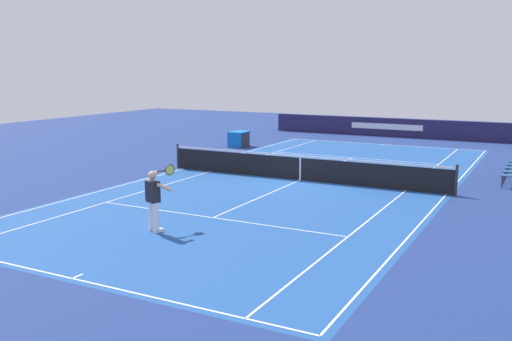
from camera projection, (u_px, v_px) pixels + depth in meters
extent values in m
plane|color=navy|center=(300.00, 180.00, 22.12)|extent=(60.00, 60.00, 0.00)
cube|color=#1E4C93|center=(300.00, 180.00, 22.12)|extent=(24.20, 11.40, 0.00)
cube|color=white|center=(72.00, 278.00, 11.76)|extent=(0.05, 11.00, 0.01)
cube|color=white|center=(383.00, 144.00, 32.48)|extent=(0.05, 11.00, 0.01)
cube|color=white|center=(184.00, 169.00, 24.64)|extent=(23.80, 0.05, 0.01)
cube|color=white|center=(446.00, 194.00, 19.60)|extent=(23.80, 0.05, 0.01)
cube|color=white|center=(211.00, 171.00, 24.00)|extent=(23.80, 0.05, 0.01)
cube|color=white|center=(406.00, 190.00, 20.23)|extent=(23.80, 0.05, 0.01)
cube|color=white|center=(213.00, 218.00, 16.55)|extent=(0.05, 8.22, 0.01)
cube|color=white|center=(352.00, 158.00, 27.69)|extent=(0.05, 8.22, 0.01)
cube|color=white|center=(300.00, 180.00, 22.12)|extent=(12.80, 0.05, 0.01)
cube|color=white|center=(77.00, 276.00, 11.89)|extent=(0.30, 0.05, 0.01)
cube|color=white|center=(382.00, 145.00, 32.35)|extent=(0.30, 0.05, 0.01)
cylinder|color=#2D2D33|center=(178.00, 156.00, 24.68)|extent=(0.10, 0.10, 1.08)
cylinder|color=#2D2D33|center=(456.00, 180.00, 19.36)|extent=(0.10, 0.10, 1.08)
cube|color=black|center=(300.00, 169.00, 22.04)|extent=(0.02, 11.60, 0.88)
cube|color=white|center=(300.00, 156.00, 21.95)|extent=(0.04, 11.60, 0.06)
cube|color=white|center=(300.00, 169.00, 22.04)|extent=(0.04, 0.06, 0.88)
cube|color=#231E47|center=(400.00, 128.00, 35.86)|extent=(0.24, 17.00, 1.17)
cube|color=white|center=(386.00, 127.00, 36.13)|extent=(0.01, 4.59, 0.36)
cylinder|color=white|center=(156.00, 216.00, 14.97)|extent=(0.15, 0.15, 0.74)
cube|color=white|center=(158.00, 231.00, 15.08)|extent=(0.30, 0.20, 0.09)
cylinder|color=white|center=(151.00, 214.00, 15.15)|extent=(0.15, 0.15, 0.74)
cube|color=white|center=(154.00, 229.00, 15.26)|extent=(0.30, 0.20, 0.09)
cube|color=black|center=(153.00, 191.00, 14.94)|extent=(0.35, 0.44, 0.56)
sphere|color=#DBAA84|center=(152.00, 175.00, 14.87)|extent=(0.23, 0.23, 0.23)
cylinder|color=#DBAA84|center=(164.00, 187.00, 14.83)|extent=(0.38, 0.33, 0.26)
cylinder|color=#DBAA84|center=(152.00, 177.00, 15.20)|extent=(0.42, 0.10, 0.30)
cylinder|color=#232326|center=(161.00, 171.00, 15.44)|extent=(0.28, 0.13, 0.04)
torus|color=#232326|center=(170.00, 170.00, 15.63)|extent=(0.30, 0.13, 0.31)
cylinder|color=#C6D84C|center=(170.00, 170.00, 15.63)|extent=(0.26, 0.10, 0.27)
sphere|color=#CCE01E|center=(388.00, 187.00, 20.60)|extent=(0.07, 0.07, 0.07)
cylinder|color=#38383D|center=(509.00, 168.00, 23.66)|extent=(0.04, 0.04, 0.44)
cylinder|color=#38383D|center=(510.00, 166.00, 23.98)|extent=(0.04, 0.04, 0.44)
cylinder|color=#38383D|center=(507.00, 171.00, 22.89)|extent=(0.04, 0.04, 0.44)
cylinder|color=#38383D|center=(508.00, 169.00, 23.20)|extent=(0.04, 0.04, 0.44)
cylinder|color=#38383D|center=(506.00, 174.00, 22.11)|extent=(0.04, 0.04, 0.44)
cylinder|color=#38383D|center=(506.00, 173.00, 22.43)|extent=(0.04, 0.04, 0.44)
cube|color=navy|center=(512.00, 168.00, 22.14)|extent=(0.44, 0.44, 0.04)
cylinder|color=#38383D|center=(504.00, 178.00, 21.34)|extent=(0.04, 0.04, 0.44)
cylinder|color=#38383D|center=(505.00, 177.00, 21.65)|extent=(0.04, 0.04, 0.44)
cube|color=navy|center=(510.00, 172.00, 21.37)|extent=(0.44, 0.44, 0.04)
cylinder|color=#38383D|center=(502.00, 182.00, 20.56)|extent=(0.04, 0.04, 0.44)
cylinder|color=#38383D|center=(503.00, 181.00, 20.88)|extent=(0.04, 0.04, 0.44)
cylinder|color=#38383D|center=(512.00, 183.00, 20.40)|extent=(0.04, 0.04, 0.44)
cube|color=navy|center=(508.00, 176.00, 20.59)|extent=(0.44, 0.44, 0.04)
cube|color=#2D2D33|center=(240.00, 139.00, 31.57)|extent=(1.10, 0.70, 0.80)
cube|color=blue|center=(239.00, 132.00, 31.49)|extent=(1.24, 0.84, 0.06)
cube|color=blue|center=(234.00, 140.00, 31.04)|extent=(0.06, 0.84, 0.84)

